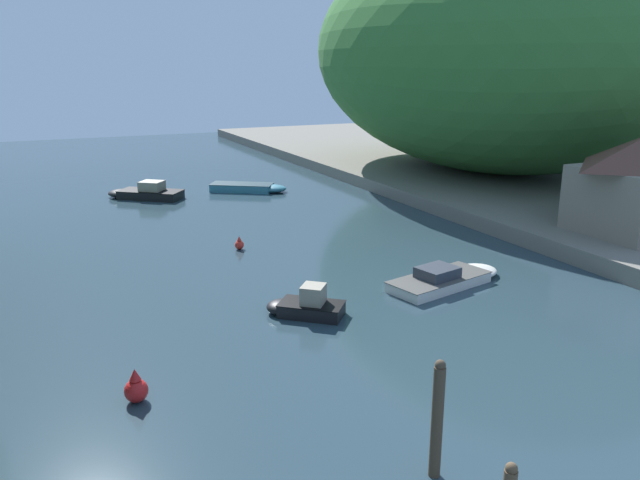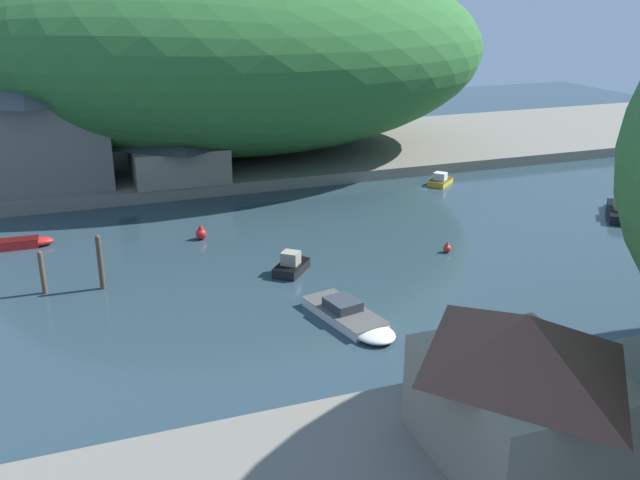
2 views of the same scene
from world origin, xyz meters
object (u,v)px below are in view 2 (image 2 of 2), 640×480
boat_moored_right (293,264)px  boat_mid_channel (17,244)px  right_bank_cottage (521,386)px  channel_buoy_near (201,233)px  waterfront_building (30,130)px  boat_cabin_cruiser (351,317)px  boat_yellow_tender (623,209)px  channel_buoy_far (447,248)px  boathouse_shed (178,150)px  boat_open_rowboat (442,180)px

boat_moored_right → boat_mid_channel: (-9.95, -15.76, -0.12)m
right_bank_cottage → boat_moored_right: 21.21m
channel_buoy_near → waterfront_building: bearing=-144.3°
waterfront_building → boat_cabin_cruiser: (29.52, 15.05, -5.19)m
boat_yellow_tender → channel_buoy_far: boat_yellow_tender is taller
boat_mid_channel → channel_buoy_far: bearing=69.6°
boathouse_shed → right_bank_cottage: size_ratio=1.16×
boat_open_rowboat → channel_buoy_far: size_ratio=4.37×
boat_cabin_cruiser → channel_buoy_near: bearing=-85.2°
boathouse_shed → boat_moored_right: boathouse_shed is taller
boat_open_rowboat → channel_buoy_near: 23.28m
boat_cabin_cruiser → boat_open_rowboat: bearing=-141.1°
boat_mid_channel → waterfront_building: bearing=175.2°
boat_cabin_cruiser → waterfront_building: bearing=-75.5°
waterfront_building → channel_buoy_far: (22.30, 24.72, -5.21)m
boat_yellow_tender → channel_buoy_near: bearing=-151.9°
waterfront_building → boat_mid_channel: waterfront_building is taller
right_bank_cottage → boat_yellow_tender: right_bank_cottage is taller
boat_moored_right → boat_cabin_cruiser: size_ratio=0.51×
boat_moored_right → boat_open_rowboat: boat_moored_right is taller
waterfront_building → boat_mid_channel: (11.87, -1.30, -5.22)m
right_bank_cottage → boat_moored_right: (-20.91, -1.16, -3.37)m
boathouse_shed → channel_buoy_near: size_ratio=7.36×
boathouse_shed → right_bank_cottage: (41.09, 4.53, 0.43)m
boathouse_shed → channel_buoy_far: bearing=33.4°
channel_buoy_far → waterfront_building: bearing=-132.1°
boat_open_rowboat → channel_buoy_far: 16.73m
boat_mid_channel → boat_open_rowboat: 34.17m
boat_cabin_cruiser → channel_buoy_far: (-7.22, 9.67, -0.02)m
right_bank_cottage → boat_mid_channel: bearing=-151.3°
boathouse_shed → right_bank_cottage: bearing=6.3°
boat_mid_channel → boat_moored_right: bearing=59.2°
boathouse_shed → boat_cabin_cruiser: boathouse_shed is taller
boat_open_rowboat → boat_yellow_tender: bearing=-6.7°
waterfront_building → boat_open_rowboat: waterfront_building is taller
boathouse_shed → channel_buoy_far: size_ratio=10.57×
waterfront_building → boat_yellow_tender: size_ratio=2.10×
boat_yellow_tender → boat_cabin_cruiser: bearing=-121.3°
waterfront_building → right_bank_cottage: size_ratio=1.78×
waterfront_building → channel_buoy_far: size_ratio=16.23×
boat_mid_channel → channel_buoy_near: channel_buoy_near is taller
waterfront_building → boat_mid_channel: bearing=-6.2°
boat_cabin_cruiser → channel_buoy_near: (-15.15, -4.72, 0.11)m
boat_moored_right → channel_buoy_near: 8.52m
boat_open_rowboat → channel_buoy_near: (6.84, -22.25, 0.11)m
boat_moored_right → boat_yellow_tender: boat_yellow_tender is taller
right_bank_cottage → boat_open_rowboat: right_bank_cottage is taller
boat_yellow_tender → waterfront_building: bearing=-167.6°
boathouse_shed → right_bank_cottage: right_bank_cottage is taller
waterfront_building → boat_mid_channel: size_ratio=2.60×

